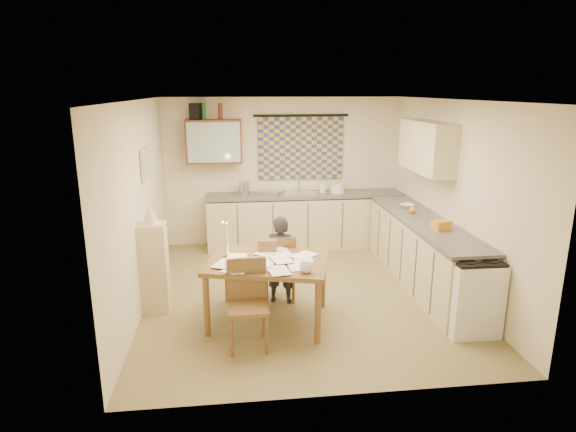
{
  "coord_description": "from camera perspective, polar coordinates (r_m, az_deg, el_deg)",
  "views": [
    {
      "loc": [
        -0.88,
        -5.88,
        2.63
      ],
      "look_at": [
        -0.16,
        0.2,
        1.01
      ],
      "focal_mm": 30.0,
      "sensor_mm": 36.0,
      "label": 1
    }
  ],
  "objects": [
    {
      "name": "ceiling",
      "position": [
        5.95,
        1.79,
        13.69
      ],
      "size": [
        4.0,
        4.5,
        0.02
      ],
      "primitive_type": "cube",
      "color": "white",
      "rests_on": "floor"
    },
    {
      "name": "bowl",
      "position": [
        7.37,
        13.92,
        1.2
      ],
      "size": [
        0.3,
        0.3,
        0.05
      ],
      "primitive_type": "imported",
      "rotation": [
        0.0,
        0.0,
        0.22
      ],
      "color": "white",
      "rests_on": "counter_right"
    },
    {
      "name": "wall_left",
      "position": [
        6.15,
        -17.18,
        1.21
      ],
      "size": [
        0.02,
        4.5,
        2.5
      ],
      "primitive_type": "cube",
      "color": "beige",
      "rests_on": "floor"
    },
    {
      "name": "sink",
      "position": [
        8.11,
        1.54,
        2.38
      ],
      "size": [
        0.65,
        0.58,
        0.1
      ],
      "primitive_type": "cube",
      "rotation": [
        0.0,
        0.0,
        -0.26
      ],
      "color": "silver",
      "rests_on": "counter_back"
    },
    {
      "name": "papers",
      "position": [
        5.42,
        -3.06,
        -5.33
      ],
      "size": [
        1.25,
        1.01,
        0.03
      ],
      "rotation": [
        0.0,
        0.0,
        -0.25
      ],
      "color": "white",
      "rests_on": "dining_table"
    },
    {
      "name": "wall_cabinet",
      "position": [
        8.01,
        -8.76,
        8.74
      ],
      "size": [
        0.9,
        0.34,
        0.7
      ],
      "primitive_type": "cube",
      "color": "#592318",
      "rests_on": "wall_back"
    },
    {
      "name": "upper_cabinet_right",
      "position": [
        7.02,
        16.13,
        7.9
      ],
      "size": [
        0.34,
        1.3,
        0.7
      ],
      "primitive_type": "cube",
      "color": "#C9B886",
      "rests_on": "wall_right"
    },
    {
      "name": "soap_bottle",
      "position": [
        8.19,
        4.13,
        3.47
      ],
      "size": [
        0.13,
        0.13,
        0.2
      ],
      "primitive_type": "imported",
      "rotation": [
        0.0,
        0.0,
        -0.25
      ],
      "color": "white",
      "rests_on": "counter_back"
    },
    {
      "name": "framed_print",
      "position": [
        6.45,
        -16.52,
        5.94
      ],
      "size": [
        0.04,
        0.5,
        0.4
      ],
      "primitive_type": "cube",
      "color": "beige",
      "rests_on": "wall_left"
    },
    {
      "name": "book",
      "position": [
        5.46,
        -6.59,
        -5.28
      ],
      "size": [
        0.4,
        0.42,
        0.02
      ],
      "primitive_type": "imported",
      "rotation": [
        0.0,
        0.0,
        -0.48
      ],
      "color": "orange",
      "rests_on": "dining_table"
    },
    {
      "name": "eyeglasses",
      "position": [
        5.18,
        -1.46,
        -6.35
      ],
      "size": [
        0.14,
        0.08,
        0.02
      ],
      "primitive_type": "cube",
      "rotation": [
        0.0,
        0.0,
        -0.26
      ],
      "color": "black",
      "rests_on": "dining_table"
    },
    {
      "name": "kettle",
      "position": [
        8.0,
        -5.25,
        3.32
      ],
      "size": [
        0.21,
        0.21,
        0.24
      ],
      "primitive_type": "cylinder",
      "rotation": [
        0.0,
        0.0,
        0.16
      ],
      "color": "silver",
      "rests_on": "counter_back"
    },
    {
      "name": "bottle_brown",
      "position": [
        7.97,
        -8.01,
        12.2
      ],
      "size": [
        0.07,
        0.07,
        0.26
      ],
      "primitive_type": "cylinder",
      "rotation": [
        0.0,
        0.0,
        -0.0
      ],
      "color": "#592318",
      "rests_on": "wall_cabinet"
    },
    {
      "name": "mug",
      "position": [
        5.1,
        2.13,
        -6.16
      ],
      "size": [
        0.14,
        0.14,
        0.1
      ],
      "primitive_type": "imported",
      "rotation": [
        0.0,
        0.0,
        -0.02
      ],
      "color": "white",
      "rests_on": "dining_table"
    },
    {
      "name": "chair_near",
      "position": [
        5.16,
        -4.75,
        -12.26
      ],
      "size": [
        0.42,
        0.42,
        0.92
      ],
      "rotation": [
        0.0,
        0.0,
        0.0
      ],
      "color": "brown",
      "rests_on": "floor"
    },
    {
      "name": "lampshade",
      "position": [
        5.85,
        -16.01,
        0.15
      ],
      "size": [
        0.2,
        0.2,
        0.22
      ],
      "primitive_type": "cone",
      "color": "beige",
      "rests_on": "shelf_stand"
    },
    {
      "name": "dish_rack",
      "position": [
        8.04,
        -2.19,
        2.78
      ],
      "size": [
        0.44,
        0.42,
        0.06
      ],
      "primitive_type": "cube",
      "rotation": [
        0.0,
        0.0,
        -0.41
      ],
      "color": "silver",
      "rests_on": "counter_back"
    },
    {
      "name": "wall_back",
      "position": [
        8.31,
        -0.59,
        5.29
      ],
      "size": [
        4.0,
        0.02,
        2.5
      ],
      "primitive_type": "cube",
      "color": "beige",
      "rests_on": "floor"
    },
    {
      "name": "speaker",
      "position": [
        7.99,
        -10.86,
        12.08
      ],
      "size": [
        0.21,
        0.24,
        0.26
      ],
      "primitive_type": "cube",
      "rotation": [
        0.0,
        0.0,
        -0.27
      ],
      "color": "black",
      "rests_on": "wall_cabinet"
    },
    {
      "name": "curtain_rod",
      "position": [
        8.18,
        1.57,
        11.83
      ],
      "size": [
        1.6,
        0.04,
        0.04
      ],
      "primitive_type": "cylinder",
      "rotation": [
        0.0,
        1.57,
        0.0
      ],
      "color": "black",
      "rests_on": "wall_back"
    },
    {
      "name": "orange_bag",
      "position": [
        6.3,
        17.66,
        -1.04
      ],
      "size": [
        0.26,
        0.22,
        0.12
      ],
      "primitive_type": "cube",
      "rotation": [
        0.0,
        0.0,
        0.31
      ],
      "color": "orange",
      "rests_on": "counter_right"
    },
    {
      "name": "shelf_stand",
      "position": [
        6.04,
        -15.56,
        -5.89
      ],
      "size": [
        0.32,
        0.3,
        1.1
      ],
      "primitive_type": "cube",
      "color": "#C9B886",
      "rests_on": "floor"
    },
    {
      "name": "candle_flame",
      "position": [
        5.52,
        -7.75,
        -0.73
      ],
      "size": [
        0.02,
        0.02,
        0.02
      ],
      "primitive_type": "sphere",
      "color": "#FFCC66",
      "rests_on": "dining_table"
    },
    {
      "name": "candle_holder",
      "position": [
        5.59,
        -7.24,
        -3.96
      ],
      "size": [
        0.07,
        0.07,
        0.18
      ],
      "primitive_type": "cylinder",
      "rotation": [
        0.0,
        0.0,
        -0.15
      ],
      "color": "silver",
      "rests_on": "dining_table"
    },
    {
      "name": "letter_rack",
      "position": [
        5.69,
        -2.45,
        -3.62
      ],
      "size": [
        0.23,
        0.14,
        0.16
      ],
      "primitive_type": "cube",
      "rotation": [
        0.0,
        0.0,
        -0.18
      ],
      "color": "brown",
      "rests_on": "dining_table"
    },
    {
      "name": "tap",
      "position": [
        8.25,
        1.31,
        3.87
      ],
      "size": [
        0.04,
        0.04,
        0.28
      ],
      "primitive_type": "cylinder",
      "rotation": [
        0.0,
        0.0,
        -0.32
      ],
      "color": "silver",
      "rests_on": "counter_back"
    },
    {
      "name": "wall_right",
      "position": [
        6.7,
        18.97,
        2.14
      ],
      "size": [
        0.02,
        4.5,
        2.5
      ],
      "primitive_type": "cube",
      "color": "beige",
      "rests_on": "floor"
    },
    {
      "name": "person",
      "position": [
        6.03,
        -0.91,
        -5.19
      ],
      "size": [
        0.54,
        0.47,
        1.13
      ],
      "primitive_type": "imported",
      "rotation": [
        0.0,
        0.0,
        2.89
      ],
      "color": "black",
      "rests_on": "floor"
    },
    {
      "name": "orange_box",
      "position": [
        5.25,
        -6.45,
        -6.0
      ],
      "size": [
        0.14,
        0.12,
        0.04
      ],
      "primitive_type": "cube",
      "rotation": [
        0.0,
        0.0,
        -0.41
      ],
      "color": "orange",
      "rests_on": "dining_table"
    },
    {
      "name": "counter_back",
      "position": [
        8.22,
        2.05,
        -0.52
      ],
      "size": [
        3.3,
        0.62,
        0.92
      ],
      "color": "#C9B886",
      "rests_on": "floor"
    },
    {
      "name": "fruit_orange",
      "position": [
        7.03,
        14.54,
        0.7
      ],
      "size": [
        0.1,
        0.1,
        0.1
      ],
      "primitive_type": "sphere",
      "color": "orange",
      "rests_on": "counter_right"
    },
    {
      "name": "stove",
      "position": [
        5.76,
        20.71,
        -8.65
      ],
      "size": [
        0.55,
        0.55,
        0.86
      ],
      "color": "white",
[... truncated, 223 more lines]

